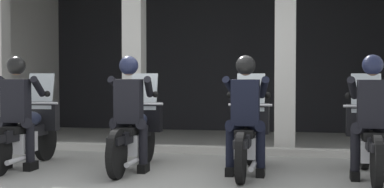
% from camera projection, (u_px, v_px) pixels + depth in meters
% --- Properties ---
extents(ground_plane, '(80.00, 80.00, 0.00)m').
position_uv_depth(ground_plane, '(219.00, 146.00, 10.55)').
color(ground_plane, gray).
extents(station_building, '(9.19, 3.95, 3.49)m').
position_uv_depth(station_building, '(224.00, 34.00, 11.92)').
color(station_building, black).
rests_on(station_building, ground).
extents(kerb_strip, '(8.69, 0.24, 0.12)m').
position_uv_depth(kerb_strip, '(203.00, 150.00, 9.58)').
color(kerb_strip, '#B7B5AD').
rests_on(kerb_strip, ground).
extents(motorcycle_far_left, '(0.62, 2.04, 1.35)m').
position_uv_depth(motorcycle_far_left, '(27.00, 132.00, 8.23)').
color(motorcycle_far_left, black).
rests_on(motorcycle_far_left, ground).
extents(police_officer_far_left, '(0.63, 0.61, 1.58)m').
position_uv_depth(police_officer_far_left, '(17.00, 103.00, 7.93)').
color(police_officer_far_left, black).
rests_on(police_officer_far_left, ground).
extents(motorcycle_center_left, '(0.62, 2.04, 1.35)m').
position_uv_depth(motorcycle_center_left, '(136.00, 133.00, 8.05)').
color(motorcycle_center_left, black).
rests_on(motorcycle_center_left, ground).
extents(police_officer_center_left, '(0.63, 0.61, 1.58)m').
position_uv_depth(police_officer_center_left, '(129.00, 103.00, 7.76)').
color(police_officer_center_left, black).
rests_on(police_officer_center_left, ground).
extents(motorcycle_center_right, '(0.62, 2.04, 1.35)m').
position_uv_depth(motorcycle_center_right, '(248.00, 136.00, 7.74)').
color(motorcycle_center_right, black).
rests_on(motorcycle_center_right, ground).
extents(police_officer_center_right, '(0.63, 0.61, 1.58)m').
position_uv_depth(police_officer_center_right, '(246.00, 105.00, 7.45)').
color(police_officer_center_right, black).
rests_on(police_officer_center_right, ground).
extents(motorcycle_far_right, '(0.62, 2.04, 1.35)m').
position_uv_depth(motorcycle_far_right, '(369.00, 139.00, 7.42)').
color(motorcycle_far_right, black).
rests_on(motorcycle_far_right, ground).
extents(police_officer_far_right, '(0.63, 0.61, 1.58)m').
position_uv_depth(police_officer_far_right, '(372.00, 106.00, 7.12)').
color(police_officer_far_right, black).
rests_on(police_officer_far_right, ground).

